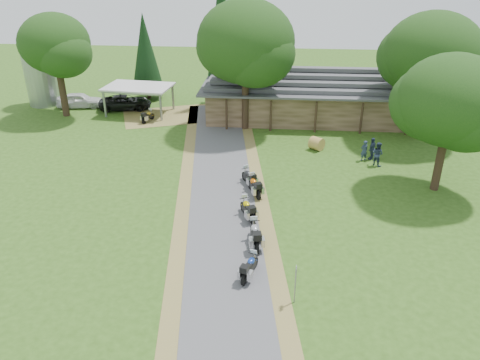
# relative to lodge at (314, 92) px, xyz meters

# --- Properties ---
(ground) EXTENTS (120.00, 120.00, 0.00)m
(ground) POSITION_rel_lodge_xyz_m (-6.00, -24.00, -2.45)
(ground) COLOR #2E4F16
(ground) RESTS_ON ground
(driveway) EXTENTS (51.95, 51.95, 0.00)m
(driveway) POSITION_rel_lodge_xyz_m (-6.50, -20.00, -2.45)
(driveway) COLOR #4D4D50
(driveway) RESTS_ON ground
(lodge) EXTENTS (21.40, 9.40, 4.90)m
(lodge) POSITION_rel_lodge_xyz_m (0.00, 0.00, 0.00)
(lodge) COLOR brown
(lodge) RESTS_ON ground
(silo) EXTENTS (3.59, 3.59, 6.66)m
(silo) POSITION_rel_lodge_xyz_m (-28.08, 1.78, 0.88)
(silo) COLOR gray
(silo) RESTS_ON ground
(carport) EXTENTS (6.82, 4.93, 2.77)m
(carport) POSITION_rel_lodge_xyz_m (-17.19, -0.41, -1.06)
(carport) COLOR silver
(carport) RESTS_ON ground
(car_white_sedan) EXTENTS (3.48, 6.21, 1.95)m
(car_white_sedan) POSITION_rel_lodge_xyz_m (-23.95, 0.90, -1.47)
(car_white_sedan) COLOR silver
(car_white_sedan) RESTS_ON ground
(car_dark_suv) EXTENTS (3.50, 6.06, 2.18)m
(car_dark_suv) POSITION_rel_lodge_xyz_m (-19.05, 0.71, -1.36)
(car_dark_suv) COLOR black
(car_dark_suv) RESTS_ON ground
(motorcycle_row_a) EXTENTS (1.12, 1.91, 1.24)m
(motorcycle_row_a) POSITION_rel_lodge_xyz_m (-4.48, -25.77, -1.83)
(motorcycle_row_a) COLOR navy
(motorcycle_row_a) RESTS_ON ground
(motorcycle_row_b) EXTENTS (1.08, 2.22, 1.45)m
(motorcycle_row_b) POSITION_rel_lodge_xyz_m (-4.37, -22.95, -1.72)
(motorcycle_row_b) COLOR #94969C
(motorcycle_row_b) RESTS_ON ground
(motorcycle_row_c) EXTENTS (1.38, 2.02, 1.32)m
(motorcycle_row_c) POSITION_rel_lodge_xyz_m (-4.99, -20.05, -1.79)
(motorcycle_row_c) COLOR #CCB602
(motorcycle_row_c) RESTS_ON ground
(motorcycle_row_d) EXTENTS (1.36, 2.08, 1.36)m
(motorcycle_row_d) POSITION_rel_lodge_xyz_m (-4.75, -16.95, -1.77)
(motorcycle_row_d) COLOR #C95C0A
(motorcycle_row_d) RESTS_ON ground
(motorcycle_row_e) EXTENTS (1.40, 1.93, 1.27)m
(motorcycle_row_e) POSITION_rel_lodge_xyz_m (-5.24, -15.56, -1.81)
(motorcycle_row_e) COLOR black
(motorcycle_row_e) RESTS_ON ground
(motorcycle_carport_a) EXTENTS (1.10, 1.81, 1.18)m
(motorcycle_carport_a) POSITION_rel_lodge_xyz_m (-15.75, -2.93, -1.86)
(motorcycle_carport_a) COLOR gold
(motorcycle_carport_a) RESTS_ON ground
(person_a) EXTENTS (0.66, 0.58, 1.92)m
(person_a) POSITION_rel_lodge_xyz_m (3.40, -10.55, -1.49)
(person_a) COLOR #2B3852
(person_a) RESTS_ON ground
(person_b) EXTENTS (0.75, 0.75, 2.18)m
(person_b) POSITION_rel_lodge_xyz_m (4.25, -11.41, -1.36)
(person_b) COLOR #2B3852
(person_b) RESTS_ON ground
(person_c) EXTENTS (0.69, 0.74, 2.10)m
(person_c) POSITION_rel_lodge_xyz_m (4.05, -10.29, -1.40)
(person_c) COLOR #2B3852
(person_c) RESTS_ON ground
(hay_bale) EXTENTS (1.43, 1.44, 1.06)m
(hay_bale) POSITION_rel_lodge_xyz_m (-0.12, -8.66, -1.92)
(hay_bale) COLOR #AA883E
(hay_bale) RESTS_ON ground
(sign_post) EXTENTS (0.37, 0.06, 2.04)m
(sign_post) POSITION_rel_lodge_xyz_m (-2.28, -27.55, -1.43)
(sign_post) COLOR gray
(sign_post) RESTS_ON ground
(oak_lodge_left) EXTENTS (8.38, 8.38, 12.55)m
(oak_lodge_left) POSITION_rel_lodge_xyz_m (-6.34, -4.02, 3.82)
(oak_lodge_left) COLOR black
(oak_lodge_left) RESTS_ON ground
(oak_lodge_right) EXTENTS (7.93, 7.93, 11.67)m
(oak_lodge_right) POSITION_rel_lodge_xyz_m (8.92, -5.11, 3.38)
(oak_lodge_right) COLOR black
(oak_lodge_right) RESTS_ON ground
(oak_driveway) EXTENTS (6.90, 6.90, 10.11)m
(oak_driveway) POSITION_rel_lodge_xyz_m (7.51, -15.14, 2.61)
(oak_driveway) COLOR black
(oak_driveway) RESTS_ON ground
(oak_silo) EXTENTS (6.53, 6.53, 11.30)m
(oak_silo) POSITION_rel_lodge_xyz_m (-24.30, -1.82, 3.20)
(oak_silo) COLOR black
(oak_silo) RESTS_ON ground
(cedar_near) EXTENTS (3.68, 3.68, 13.83)m
(cedar_near) POSITION_rel_lodge_xyz_m (-9.25, 3.26, 4.46)
(cedar_near) COLOR black
(cedar_near) RESTS_ON ground
(cedar_far) EXTENTS (3.46, 3.46, 9.08)m
(cedar_far) POSITION_rel_lodge_xyz_m (-17.68, 4.84, 2.09)
(cedar_far) COLOR black
(cedar_far) RESTS_ON ground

